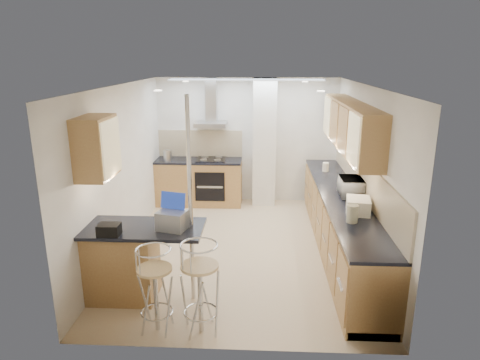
{
  "coord_description": "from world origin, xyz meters",
  "views": [
    {
      "loc": [
        0.28,
        -6.12,
        2.9
      ],
      "look_at": [
        -0.03,
        0.2,
        1.06
      ],
      "focal_mm": 32.0,
      "sensor_mm": 36.0,
      "label": 1
    }
  ],
  "objects_px": {
    "bar_stool_near": "(156,290)",
    "bar_stool_end": "(200,288)",
    "microwave": "(351,187)",
    "laptop": "(172,221)",
    "bread_bin": "(358,206)"
  },
  "relations": [
    {
      "from": "bar_stool_near",
      "to": "bar_stool_end",
      "type": "relative_size",
      "value": 0.94
    },
    {
      "from": "microwave",
      "to": "bar_stool_end",
      "type": "height_order",
      "value": "microwave"
    },
    {
      "from": "bar_stool_near",
      "to": "bar_stool_end",
      "type": "xyz_separation_m",
      "value": [
        0.48,
        0.0,
        0.03
      ]
    },
    {
      "from": "microwave",
      "to": "bar_stool_end",
      "type": "bearing_deg",
      "value": 136.6
    },
    {
      "from": "bar_stool_near",
      "to": "laptop",
      "type": "bearing_deg",
      "value": 64.46
    },
    {
      "from": "laptop",
      "to": "microwave",
      "type": "bearing_deg",
      "value": 45.75
    },
    {
      "from": "bar_stool_end",
      "to": "bread_bin",
      "type": "height_order",
      "value": "bread_bin"
    },
    {
      "from": "bread_bin",
      "to": "bar_stool_near",
      "type": "bearing_deg",
      "value": -142.17
    },
    {
      "from": "bar_stool_end",
      "to": "microwave",
      "type": "bearing_deg",
      "value": 8.86
    },
    {
      "from": "bread_bin",
      "to": "microwave",
      "type": "bearing_deg",
      "value": 94.79
    },
    {
      "from": "bar_stool_end",
      "to": "laptop",
      "type": "bearing_deg",
      "value": 86.82
    },
    {
      "from": "bar_stool_near",
      "to": "microwave",
      "type": "bearing_deg",
      "value": 22.06
    },
    {
      "from": "laptop",
      "to": "bar_stool_near",
      "type": "height_order",
      "value": "laptop"
    },
    {
      "from": "bread_bin",
      "to": "bar_stool_end",
      "type": "bearing_deg",
      "value": -136.39
    },
    {
      "from": "laptop",
      "to": "bar_stool_near",
      "type": "distance_m",
      "value": 0.82
    }
  ]
}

